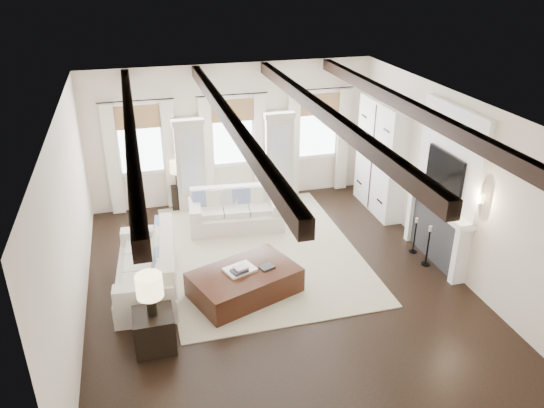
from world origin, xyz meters
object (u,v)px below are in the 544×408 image
object	(u,v)px
ottoman	(245,283)
side_table_front	(155,330)
sofa_left	(151,270)
side_table_back	(180,196)
sofa_back	(236,212)

from	to	relation	value
ottoman	side_table_front	xyz separation A→B (m)	(-1.58, -0.97, 0.06)
sofa_left	side_table_front	size ratio (longest dim) A/B	3.85
side_table_back	side_table_front	bearing A→B (deg)	-100.59
sofa_back	sofa_left	distance (m)	2.69
side_table_front	sofa_left	bearing A→B (deg)	88.31
side_table_front	sofa_back	bearing A→B (deg)	60.87
sofa_left	side_table_back	world-z (taller)	sofa_left
ottoman	side_table_front	size ratio (longest dim) A/B	2.99
sofa_back	side_table_back	xyz separation A→B (m)	(-1.05, 1.27, -0.05)
side_table_front	side_table_back	xyz separation A→B (m)	(0.89, 4.75, -0.00)
sofa_left	side_table_back	xyz separation A→B (m)	(0.84, 3.18, -0.09)
sofa_left	ottoman	distance (m)	1.65
sofa_back	sofa_left	bearing A→B (deg)	-134.76
sofa_back	side_table_front	distance (m)	3.98
sofa_back	ottoman	distance (m)	2.53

